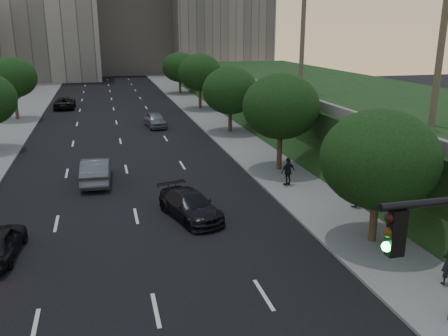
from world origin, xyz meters
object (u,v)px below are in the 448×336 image
object	(u,v)px
sedan_near_right	(190,205)
pedestrian_b	(356,191)
pedestrian_c	(288,171)
sedan_far_right	(155,120)
sedan_far_left	(65,103)
sedan_mid_left	(96,170)

from	to	relation	value
sedan_near_right	pedestrian_b	bearing A→B (deg)	-23.15
sedan_near_right	pedestrian_c	size ratio (longest dim) A/B	2.71
sedan_far_right	pedestrian_b	xyz separation A→B (m)	(8.01, -25.41, 0.30)
sedan_far_right	sedan_far_left	bearing A→B (deg)	117.93
sedan_near_right	pedestrian_c	distance (m)	7.62
sedan_mid_left	sedan_far_right	xyz separation A→B (m)	(5.72, 17.05, -0.07)
sedan_mid_left	sedan_far_left	world-z (taller)	sedan_mid_left
pedestrian_c	sedan_far_right	bearing A→B (deg)	-94.86
sedan_far_right	pedestrian_c	world-z (taller)	pedestrian_c
pedestrian_c	sedan_far_left	bearing A→B (deg)	-86.92
sedan_far_left	pedestrian_c	size ratio (longest dim) A/B	2.92
sedan_far_right	pedestrian_b	size ratio (longest dim) A/B	2.45
sedan_far_left	sedan_near_right	world-z (taller)	sedan_far_left
sedan_far_left	sedan_near_right	bearing A→B (deg)	103.30
sedan_mid_left	pedestrian_b	size ratio (longest dim) A/B	2.78
sedan_mid_left	pedestrian_c	xyz separation A→B (m)	(11.54, -3.94, 0.22)
pedestrian_c	sedan_near_right	bearing A→B (deg)	6.21
sedan_far_left	sedan_far_right	world-z (taller)	sedan_far_right
sedan_near_right	pedestrian_b	size ratio (longest dim) A/B	2.70
sedan_near_right	pedestrian_c	bearing A→B (deg)	9.85
sedan_mid_left	sedan_near_right	world-z (taller)	sedan_mid_left
sedan_mid_left	pedestrian_c	size ratio (longest dim) A/B	2.79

